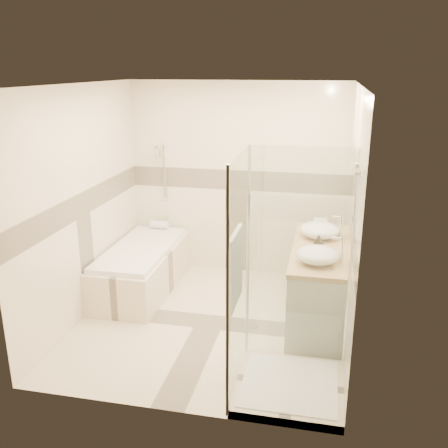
% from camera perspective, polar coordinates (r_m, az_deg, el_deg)
% --- Properties ---
extents(room, '(2.82, 3.02, 2.52)m').
position_cam_1_polar(room, '(5.06, -1.05, 1.48)').
color(room, beige).
rests_on(room, ground).
extents(bathtub, '(0.75, 1.70, 0.56)m').
position_cam_1_polar(bathtub, '(6.26, -9.38, -4.74)').
color(bathtub, beige).
rests_on(bathtub, ground).
extents(vanity, '(0.58, 1.62, 0.85)m').
position_cam_1_polar(vanity, '(5.50, 10.68, -6.73)').
color(vanity, silver).
rests_on(vanity, ground).
extents(shower_enclosure, '(0.96, 0.93, 2.04)m').
position_cam_1_polar(shower_enclosure, '(4.34, 6.25, -12.33)').
color(shower_enclosure, beige).
rests_on(shower_enclosure, ground).
extents(vessel_sink_near, '(0.44, 0.44, 0.17)m').
position_cam_1_polar(vessel_sink_near, '(5.60, 10.88, -0.67)').
color(vessel_sink_near, white).
rests_on(vessel_sink_near, vanity).
extents(vessel_sink_far, '(0.41, 0.41, 0.16)m').
position_cam_1_polar(vessel_sink_far, '(4.88, 10.61, -3.50)').
color(vessel_sink_far, white).
rests_on(vessel_sink_far, vanity).
extents(faucet_near, '(0.11, 0.03, 0.27)m').
position_cam_1_polar(faucet_near, '(5.59, 13.13, -0.14)').
color(faucet_near, silver).
rests_on(faucet_near, vanity).
extents(faucet_far, '(0.12, 0.03, 0.28)m').
position_cam_1_polar(faucet_far, '(4.86, 13.21, -2.74)').
color(faucet_far, silver).
rests_on(faucet_far, vanity).
extents(amenity_bottle_a, '(0.10, 0.10, 0.16)m').
position_cam_1_polar(amenity_bottle_a, '(5.21, 10.74, -2.17)').
color(amenity_bottle_a, black).
rests_on(amenity_bottle_a, vanity).
extents(amenity_bottle_b, '(0.14, 0.14, 0.14)m').
position_cam_1_polar(amenity_bottle_b, '(5.30, 10.76, -1.97)').
color(amenity_bottle_b, black).
rests_on(amenity_bottle_b, vanity).
extents(folded_towels, '(0.17, 0.27, 0.08)m').
position_cam_1_polar(folded_towels, '(5.96, 10.95, -0.02)').
color(folded_towels, silver).
rests_on(folded_towels, vanity).
extents(rolled_towel, '(0.24, 0.11, 0.11)m').
position_cam_1_polar(rolled_towel, '(6.79, -7.39, -0.09)').
color(rolled_towel, silver).
rests_on(rolled_towel, bathtub).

